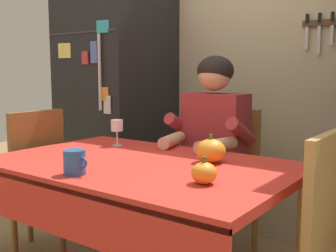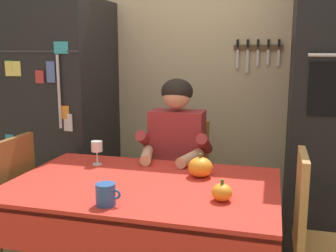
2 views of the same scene
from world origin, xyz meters
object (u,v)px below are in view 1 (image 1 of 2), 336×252
Objects in this scene: chair_left_side at (28,179)px; pumpkin_large at (204,173)px; wine_glass at (117,127)px; pumpkin_medium at (211,151)px; seated_person at (209,145)px; dining_table at (137,180)px; refrigerator at (117,105)px; chair_behind_person at (224,177)px; coffee_mug at (75,162)px.

chair_left_side is 8.96× the size of pumpkin_large.
wine_glass is 1.08× the size of pumpkin_medium.
dining_table is at bearing -92.52° from seated_person.
refrigerator is 1.32m from dining_table.
chair_behind_person is 8.96× the size of pumpkin_large.
refrigerator is at bearing 143.85° from pumpkin_large.
pumpkin_medium reaches higher than coffee_mug.
pumpkin_medium reaches higher than dining_table.
coffee_mug is 0.61m from pumpkin_medium.
pumpkin_large is at bearing -36.15° from refrigerator.
pumpkin_medium is (0.27, 0.20, 0.14)m from dining_table.
seated_person is at bearing 119.13° from pumpkin_large.
chair_left_side is 1.22m from pumpkin_medium.
dining_table is 0.50m from wine_glass.
chair_behind_person is at bearing 52.30° from wine_glass.
coffee_mug reaches higher than dining_table.
chair_left_side is 1.37m from pumpkin_large.
chair_behind_person is (0.03, 0.79, -0.14)m from dining_table.
chair_behind_person is 7.95× the size of coffee_mug.
pumpkin_large is (0.41, -0.92, 0.27)m from chair_behind_person.
coffee_mug is at bearing -95.46° from seated_person.
pumpkin_large is at bearing -26.17° from wine_glass.
pumpkin_medium is (-0.16, 0.33, 0.01)m from pumpkin_large.
coffee_mug is at bearing -94.54° from chair_behind_person.
pumpkin_medium is at bearing -67.45° from chair_behind_person.
chair_left_side is 7.95× the size of coffee_mug.
pumpkin_medium is at bearing 36.04° from dining_table.
chair_left_side is at bearing -156.81° from wine_glass.
chair_left_side is at bearing -86.64° from refrigerator.
pumpkin_medium reaches higher than pumpkin_large.
seated_person is at bearing -90.00° from chair_behind_person.
chair_behind_person reaches higher than coffee_mug.
chair_behind_person reaches higher than wine_glass.
seated_person is at bearing 87.48° from dining_table.
pumpkin_medium is (0.25, -0.59, 0.28)m from chair_behind_person.
pumpkin_medium is at bearing 56.92° from coffee_mug.
pumpkin_medium is (0.33, 0.51, 0.00)m from coffee_mug.
chair_left_side is (-0.90, 0.05, -0.14)m from dining_table.
pumpkin_large is (0.41, -0.73, 0.04)m from seated_person.
coffee_mug is 0.80× the size of wine_glass.
seated_person is 0.84m from pumpkin_large.
dining_table is at bearing -35.62° from wine_glass.
seated_person reaches higher than wine_glass.
dining_table is 0.81m from chair_behind_person.
wine_glass is 0.91m from pumpkin_large.
pumpkin_medium is at bearing 7.41° from chair_left_side.
chair_left_side reaches higher than wine_glass.
chair_behind_person is 0.70m from pumpkin_medium.
chair_behind_person is 0.29m from seated_person.
dining_table is 1.51× the size of chair_behind_person.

